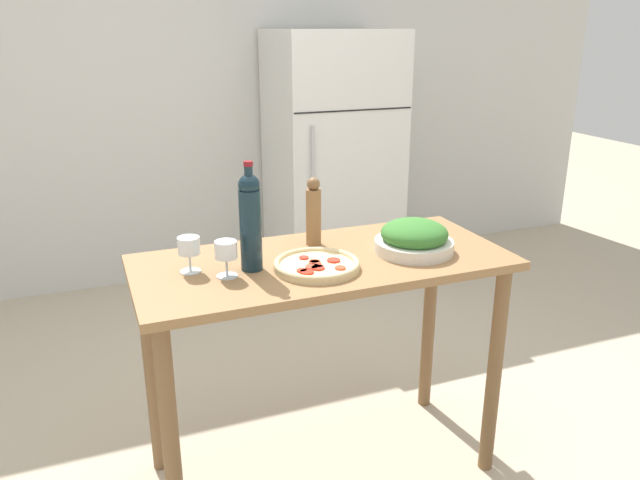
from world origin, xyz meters
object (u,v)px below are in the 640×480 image
object	(u,v)px
wine_bottle	(250,220)
salad_bowl	(414,238)
wine_glass_near	(226,252)
pepper_mill	(313,213)
refrigerator	(332,159)
wine_glass_far	(189,247)
homemade_pizza	(317,265)

from	to	relation	value
wine_bottle	salad_bowl	world-z (taller)	wine_bottle
wine_glass_near	pepper_mill	size ratio (longest dim) A/B	0.48
refrigerator	wine_glass_far	xyz separation A→B (m)	(-1.28, -1.85, 0.15)
refrigerator	wine_bottle	xyz separation A→B (m)	(-1.08, -1.90, 0.24)
salad_bowl	pepper_mill	bearing A→B (deg)	145.76
pepper_mill	salad_bowl	bearing A→B (deg)	-34.24
wine_glass_near	homemade_pizza	bearing A→B (deg)	-8.78
refrigerator	homemade_pizza	size ratio (longest dim) A/B	5.64
wine_glass_far	pepper_mill	distance (m)	0.50
homemade_pizza	pepper_mill	bearing A→B (deg)	71.53
refrigerator	wine_glass_near	bearing A→B (deg)	-121.38
pepper_mill	homemade_pizza	size ratio (longest dim) A/B	0.88
wine_bottle	wine_glass_near	distance (m)	0.14
pepper_mill	wine_glass_far	bearing A→B (deg)	-167.14
wine_bottle	pepper_mill	distance (m)	0.33
homemade_pizza	wine_bottle	bearing A→B (deg)	158.92
refrigerator	pepper_mill	distance (m)	1.92
wine_bottle	wine_glass_far	world-z (taller)	wine_bottle
refrigerator	homemade_pizza	world-z (taller)	refrigerator
wine_bottle	wine_glass_far	bearing A→B (deg)	165.46
wine_glass_near	homemade_pizza	xyz separation A→B (m)	(0.30, -0.05, -0.07)
wine_bottle	refrigerator	bearing A→B (deg)	60.29
wine_bottle	wine_glass_far	xyz separation A→B (m)	(-0.20, 0.05, -0.09)
pepper_mill	wine_bottle	bearing A→B (deg)	-150.38
pepper_mill	salad_bowl	xyz separation A→B (m)	(0.31, -0.21, -0.07)
wine_bottle	pepper_mill	size ratio (longest dim) A/B	1.44
wine_glass_far	salad_bowl	distance (m)	0.81
refrigerator	wine_glass_near	distance (m)	2.27
wine_glass_far	pepper_mill	world-z (taller)	pepper_mill
wine_bottle	wine_glass_near	world-z (taller)	wine_bottle
refrigerator	pepper_mill	xyz separation A→B (m)	(-0.80, -1.74, 0.19)
refrigerator	salad_bowl	size ratio (longest dim) A/B	5.76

